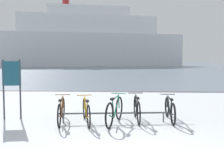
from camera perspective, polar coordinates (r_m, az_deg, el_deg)
name	(u,v)px	position (r m, az deg, el deg)	size (l,w,h in m)	color
ground	(126,67)	(57.68, 3.30, 1.74)	(80.00, 132.00, 0.08)	silver
bike_rack	(114,114)	(7.14, 0.42, -9.23)	(3.26, 0.36, 0.31)	#4C5156
bicycle_0	(61,111)	(7.24, -11.89, -8.42)	(0.46, 1.68, 0.78)	black
bicycle_1	(86,111)	(7.07, -6.10, -8.68)	(0.60, 1.68, 0.77)	black
bicycle_2	(115,111)	(6.99, 0.63, -8.60)	(0.56, 1.70, 0.83)	black
bicycle_3	(137,109)	(7.33, 5.89, -8.13)	(0.46, 1.63, 0.80)	black
bicycle_4	(170,110)	(7.52, 13.51, -8.08)	(0.46, 1.68, 0.76)	black
info_sign	(12,79)	(8.01, -22.64, -1.04)	(0.55, 0.13, 1.85)	#33383D
ferry_ship	(92,42)	(65.52, -4.84, 7.67)	(48.13, 20.36, 19.35)	silver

